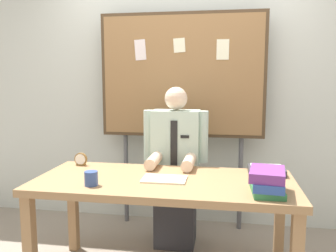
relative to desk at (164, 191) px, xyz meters
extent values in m
cube|color=silver|center=(0.00, 1.16, 0.68)|extent=(6.40, 0.08, 2.70)
cube|color=#9E754C|center=(0.00, 0.00, 0.06)|extent=(1.80, 0.78, 0.05)
cube|color=#9E754C|center=(-0.84, -0.33, -0.32)|extent=(0.07, 0.07, 0.71)
cube|color=#9E754C|center=(-0.84, 0.33, -0.32)|extent=(0.07, 0.07, 0.71)
cube|color=#9E754C|center=(0.84, 0.33, -0.32)|extent=(0.07, 0.07, 0.71)
cube|color=#2D2D33|center=(0.00, 0.58, -0.45)|extent=(0.34, 0.30, 0.44)
cube|color=#B2CCBC|center=(0.00, 0.58, 0.14)|extent=(0.40, 0.22, 0.74)
sphere|color=beige|center=(0.00, 0.58, 0.62)|extent=(0.19, 0.19, 0.19)
cylinder|color=#B2CCBC|center=(-0.23, 0.56, 0.30)|extent=(0.09, 0.09, 0.43)
cylinder|color=#B2CCBC|center=(0.23, 0.56, 0.30)|extent=(0.09, 0.09, 0.43)
cylinder|color=beige|center=(-0.14, 0.32, 0.14)|extent=(0.09, 0.30, 0.09)
cylinder|color=beige|center=(0.14, 0.32, 0.14)|extent=(0.09, 0.30, 0.09)
cube|color=black|center=(0.00, 0.47, 0.20)|extent=(0.06, 0.01, 0.48)
cube|color=black|center=(0.09, 0.47, 0.31)|extent=(0.07, 0.01, 0.02)
cube|color=#4C3823|center=(0.00, 0.96, 0.81)|extent=(1.55, 0.05, 1.16)
cube|color=olive|center=(0.00, 0.95, 0.81)|extent=(1.49, 0.04, 1.10)
cylinder|color=#59595E|center=(-0.56, 0.99, -0.20)|extent=(0.04, 0.04, 0.93)
cylinder|color=#59595E|center=(0.56, 0.99, -0.20)|extent=(0.04, 0.04, 0.93)
cube|color=#F4EFCC|center=(0.38, 0.93, 1.04)|extent=(0.11, 0.00, 0.18)
cube|color=#F4EFCC|center=(-0.02, 0.93, 1.08)|extent=(0.11, 0.00, 0.14)
cube|color=silver|center=(-0.39, 0.93, 1.05)|extent=(0.12, 0.00, 0.20)
cube|color=#337F47|center=(0.67, -0.19, 0.11)|extent=(0.19, 0.30, 0.04)
cube|color=#2D4C99|center=(0.68, -0.20, 0.15)|extent=(0.21, 0.31, 0.05)
cube|color=#72337F|center=(0.67, -0.19, 0.21)|extent=(0.24, 0.31, 0.06)
cube|color=#F4EFCC|center=(0.01, -0.02, 0.09)|extent=(0.30, 0.20, 0.01)
cylinder|color=olive|center=(-0.73, 0.27, 0.14)|extent=(0.10, 0.02, 0.10)
cylinder|color=white|center=(-0.73, 0.26, 0.14)|extent=(0.08, 0.00, 0.08)
cube|color=olive|center=(-0.73, 0.27, 0.09)|extent=(0.07, 0.04, 0.01)
cylinder|color=#334C8C|center=(-0.44, -0.22, 0.13)|extent=(0.09, 0.09, 0.09)
cube|color=#333338|center=(0.72, 0.25, 0.11)|extent=(0.26, 0.20, 0.05)
cube|color=silver|center=(0.72, 0.25, 0.14)|extent=(0.22, 0.17, 0.01)
camera|label=1|loc=(0.42, -2.33, 0.78)|focal=37.46mm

